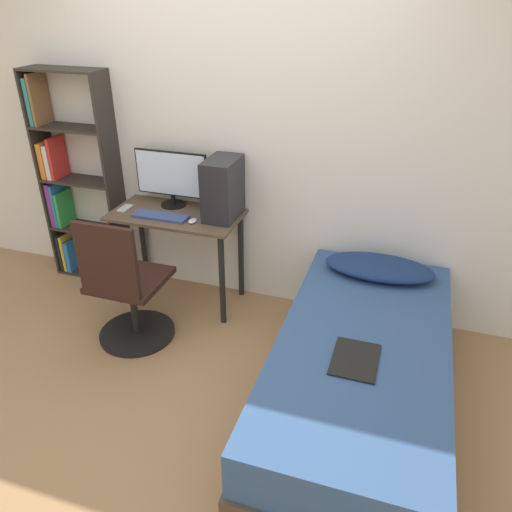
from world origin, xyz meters
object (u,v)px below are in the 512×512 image
bed (360,374)px  pc_tower (223,189)px  bookshelf (70,183)px  monitor (171,176)px  keyboard (160,216)px  office_chair (127,295)px

bed → pc_tower: pc_tower is taller
pc_tower → bed: bearing=-35.2°
bookshelf → monitor: bearing=0.6°
bed → keyboard: 1.80m
bed → pc_tower: bearing=144.8°
bookshelf → keyboard: 0.97m
keyboard → pc_tower: size_ratio=0.96×
monitor → office_chair: bearing=-91.0°
office_chair → pc_tower: size_ratio=2.23×
keyboard → pc_tower: 0.51m
bookshelf → pc_tower: bearing=-3.1°
bookshelf → pc_tower: (1.38, -0.07, 0.14)m
pc_tower → bookshelf: bearing=176.9°
pc_tower → keyboard: bearing=-159.7°
bookshelf → monitor: 0.94m
bookshelf → office_chair: 1.26m
bookshelf → pc_tower: 1.39m
monitor → pc_tower: pc_tower is taller
bookshelf → office_chair: size_ratio=1.76×
monitor → pc_tower: (0.45, -0.08, -0.01)m
bed → bookshelf: bearing=160.7°
bookshelf → bed: (2.54, -0.89, -0.58)m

